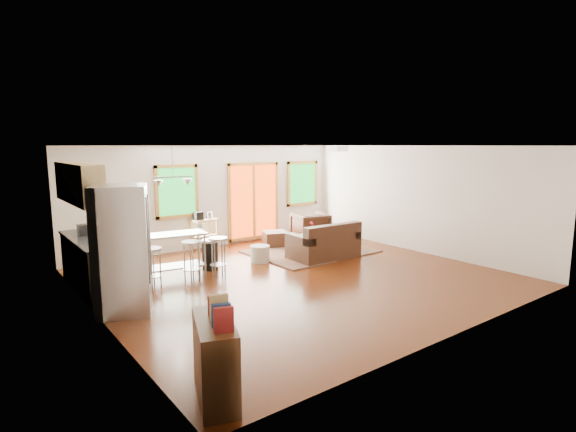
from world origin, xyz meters
TOP-DOWN VIEW (x-y plane):
  - floor at (0.00, 0.00)m, footprint 7.50×7.00m
  - ceiling at (0.00, 0.00)m, footprint 7.50×7.00m
  - back_wall at (0.00, 3.51)m, footprint 7.50×0.02m
  - left_wall at (-3.76, 0.00)m, footprint 0.02×7.00m
  - right_wall at (3.76, 0.00)m, footprint 0.02×7.00m
  - front_wall at (0.00, -3.51)m, footprint 7.50×0.02m
  - window_left at (-1.00, 3.46)m, footprint 1.10×0.05m
  - french_doors at (1.20, 3.46)m, footprint 1.60×0.05m
  - window_right at (2.90, 3.46)m, footprint 1.10×0.05m
  - rug at (1.59, 1.49)m, footprint 2.89×2.24m
  - loveseat at (1.44, 0.80)m, footprint 1.60×0.93m
  - coffee_table at (1.96, 1.86)m, footprint 1.02×0.79m
  - armchair at (2.30, 2.36)m, footprint 1.01×0.97m
  - ottoman at (1.25, 2.52)m, footprint 0.76×0.76m
  - pouf at (0.05, 1.42)m, footprint 0.48×0.48m
  - vase at (1.88, 1.79)m, footprint 0.19×0.19m
  - book at (2.05, 1.91)m, footprint 0.23×0.06m
  - cabinets at (-3.49, 1.70)m, footprint 0.64×2.24m
  - refrigerator at (-3.34, 0.13)m, footprint 1.04×1.03m
  - island at (-2.05, 1.45)m, footprint 1.48×0.75m
  - cup at (-1.45, 1.33)m, footprint 0.15×0.13m
  - bar_stool_a at (-2.56, 1.03)m, footprint 0.45×0.45m
  - bar_stool_b at (-1.79, 1.02)m, footprint 0.44×0.44m
  - bar_stool_c at (-1.23, 0.99)m, footprint 0.45×0.45m
  - trash_can at (-1.12, 1.55)m, footprint 0.36×0.36m
  - kitchen_cart at (-0.41, 3.31)m, footprint 0.69×0.49m
  - bookshelf at (-3.35, -2.91)m, footprint 0.67×1.02m
  - ceiling_flush at (1.60, 0.60)m, footprint 0.35×0.35m
  - pendant_light at (-1.90, 1.50)m, footprint 0.80×0.18m

SIDE VIEW (x-z plane):
  - floor at x=0.00m, z-range -0.02..0.00m
  - rug at x=1.59m, z-range 0.00..0.03m
  - pouf at x=0.05m, z-range 0.00..0.38m
  - ottoman at x=1.25m, z-range 0.00..0.39m
  - coffee_table at x=1.96m, z-range 0.13..0.49m
  - trash_can at x=-1.12m, z-range 0.00..0.65m
  - loveseat at x=1.44m, z-range -0.09..0.75m
  - bookshelf at x=-3.35m, z-range -0.12..1.00m
  - armchair at x=2.30m, z-range 0.00..0.88m
  - vase at x=1.88m, z-range 0.36..0.65m
  - book at x=2.05m, z-range 0.40..0.70m
  - bar_stool_a at x=-2.56m, z-range 0.19..0.95m
  - bar_stool_b at x=-1.79m, z-range 0.19..0.98m
  - bar_stool_c at x=-1.23m, z-range 0.19..0.99m
  - island at x=-2.05m, z-range 0.17..1.06m
  - kitchen_cart at x=-0.41m, z-range 0.18..1.16m
  - cabinets at x=-3.49m, z-range -0.22..2.08m
  - refrigerator at x=-3.34m, z-range 0.00..2.01m
  - cup at x=-1.45m, z-range 0.95..1.08m
  - french_doors at x=1.20m, z-range 0.05..2.15m
  - back_wall at x=0.00m, z-range 0.00..2.60m
  - left_wall at x=-3.76m, z-range 0.00..2.60m
  - right_wall at x=3.76m, z-range 0.00..2.60m
  - front_wall at x=0.00m, z-range 0.00..2.60m
  - window_left at x=-1.00m, z-range 0.85..2.15m
  - window_right at x=2.90m, z-range 0.85..2.15m
  - pendant_light at x=-1.90m, z-range 1.50..2.29m
  - ceiling_flush at x=1.60m, z-range 2.47..2.59m
  - ceiling at x=0.00m, z-range 2.60..2.62m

